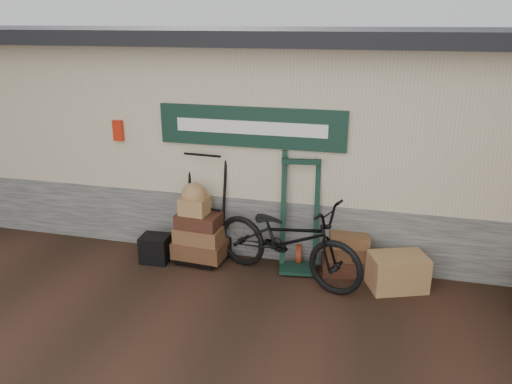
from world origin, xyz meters
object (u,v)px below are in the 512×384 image
black_trunk (156,248)px  bicycle (287,235)px  wicker_hamper (398,272)px  porter_trolley (204,200)px  green_barrow (300,213)px  suitcase_stack (346,253)px

black_trunk → bicycle: 1.98m
black_trunk → wicker_hamper: bearing=1.4°
porter_trolley → green_barrow: size_ratio=1.07×
green_barrow → black_trunk: 2.16m
porter_trolley → wicker_hamper: porter_trolley is taller
wicker_hamper → black_trunk: size_ratio=1.79×
green_barrow → bicycle: size_ratio=0.75×
porter_trolley → green_barrow: 1.39m
green_barrow → bicycle: bearing=-114.2°
suitcase_stack → wicker_hamper: (0.68, -0.26, -0.06)m
wicker_hamper → porter_trolley: bearing=174.5°
suitcase_stack → black_trunk: 2.72m
porter_trolley → green_barrow: bearing=3.9°
porter_trolley → bicycle: (1.29, -0.36, -0.25)m
wicker_hamper → suitcase_stack: bearing=158.9°
green_barrow → bicycle: (-0.10, -0.36, -0.19)m
porter_trolley → black_trunk: 1.00m
porter_trolley → suitcase_stack: porter_trolley is taller
bicycle → suitcase_stack: bearing=-45.8°
black_trunk → bicycle: size_ratio=0.18×
black_trunk → bicycle: bicycle is taller
wicker_hamper → black_trunk: bearing=-178.6°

